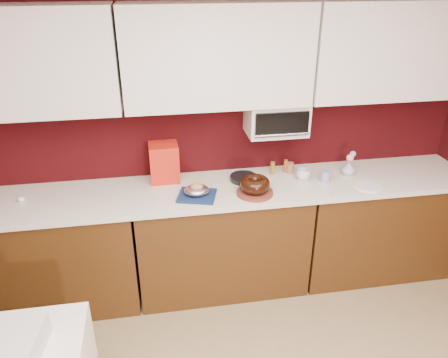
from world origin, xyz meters
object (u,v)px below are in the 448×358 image
object	(u,v)px
toaster_oven	(276,117)
newspaper_stack	(2,345)
bundt_cake	(255,184)
foil_ham_nest	(197,190)
flower_vase	(349,167)
pandoro_box	(164,162)
blue_jar	(325,176)
coffee_mug	(303,174)

from	to	relation	value
toaster_oven	newspaper_stack	bearing A→B (deg)	-140.29
bundt_cake	newspaper_stack	bearing A→B (deg)	-143.23
foil_ham_nest	flower_vase	distance (m)	1.25
foil_ham_nest	flower_vase	size ratio (longest dim) A/B	1.43
toaster_oven	pandoro_box	bearing A→B (deg)	177.33
blue_jar	flower_vase	world-z (taller)	flower_vase
bundt_cake	flower_vase	size ratio (longest dim) A/B	1.74
bundt_cake	toaster_oven	bearing A→B (deg)	54.05
blue_jar	pandoro_box	bearing A→B (deg)	168.87
pandoro_box	flower_vase	distance (m)	1.46
bundt_cake	blue_jar	world-z (taller)	bundt_cake
pandoro_box	newspaper_stack	size ratio (longest dim) A/B	0.84
foil_ham_nest	flower_vase	xyz separation A→B (m)	(1.24, 0.17, 0.01)
toaster_oven	bundt_cake	distance (m)	0.55
toaster_oven	foil_ham_nest	distance (m)	0.82
foil_ham_nest	coffee_mug	xyz separation A→B (m)	(0.85, 0.14, -0.00)
flower_vase	newspaper_stack	bearing A→B (deg)	-150.47
foil_ham_nest	coffee_mug	bearing A→B (deg)	9.55
pandoro_box	newspaper_stack	distance (m)	1.70
pandoro_box	bundt_cake	bearing A→B (deg)	-30.23
bundt_cake	foil_ham_nest	world-z (taller)	bundt_cake
toaster_oven	foil_ham_nest	xyz separation A→B (m)	(-0.65, -0.28, -0.42)
foil_ham_nest	blue_jar	distance (m)	1.01
bundt_cake	blue_jar	xyz separation A→B (m)	(0.58, 0.11, -0.04)
bundt_cake	pandoro_box	size ratio (longest dim) A/B	0.74
blue_jar	flower_vase	bearing A→B (deg)	20.14
pandoro_box	flower_vase	xyz separation A→B (m)	(1.45, -0.16, -0.09)
foil_ham_nest	pandoro_box	world-z (taller)	pandoro_box
pandoro_box	toaster_oven	bearing A→B (deg)	-4.15
flower_vase	pandoro_box	bearing A→B (deg)	173.84
toaster_oven	flower_vase	world-z (taller)	toaster_oven
foil_ham_nest	toaster_oven	bearing A→B (deg)	23.42
toaster_oven	coffee_mug	xyz separation A→B (m)	(0.20, -0.14, -0.42)
toaster_oven	pandoro_box	xyz separation A→B (m)	(-0.86, 0.04, -0.33)
pandoro_box	coffee_mug	distance (m)	1.08
bundt_cake	coffee_mug	size ratio (longest dim) A/B	2.16
blue_jar	newspaper_stack	world-z (taller)	blue_jar
bundt_cake	pandoro_box	world-z (taller)	pandoro_box
toaster_oven	blue_jar	bearing A→B (deg)	-29.11
toaster_oven	coffee_mug	world-z (taller)	toaster_oven
pandoro_box	newspaper_stack	bearing A→B (deg)	-121.49
coffee_mug	newspaper_stack	world-z (taller)	coffee_mug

